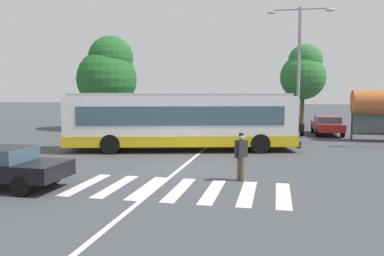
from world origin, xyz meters
TOP-DOWN VIEW (x-y plane):
  - ground_plane at (0.00, 0.00)m, footprint 160.00×160.00m
  - city_transit_bus at (-1.31, 4.66)m, footprint 12.37×5.43m
  - pedestrian_crossing_street at (2.46, -1.78)m, footprint 0.46×0.47m
  - parked_car_blue at (-3.73, 14.53)m, footprint 1.88×4.50m
  - parked_car_charcoal at (-1.03, 14.05)m, footprint 2.05×4.59m
  - parked_car_teal at (1.69, 14.06)m, footprint 1.94×4.53m
  - parked_car_black at (4.55, 14.17)m, footprint 1.98×4.55m
  - parked_car_red at (7.25, 14.00)m, footprint 1.95×4.54m
  - twin_arm_street_lamp at (5.00, 10.86)m, footprint 4.22×0.32m
  - background_tree_left at (-9.90, 14.55)m, footprint 4.88×4.88m
  - background_tree_right at (5.89, 19.99)m, footprint 3.93×3.93m
  - crosswalk_painted_stripes at (0.62, -3.47)m, footprint 7.02×3.12m
  - lane_center_line at (-0.16, 2.00)m, footprint 0.16×24.00m

SIDE VIEW (x-z plane):
  - ground_plane at x=0.00m, z-range 0.00..0.00m
  - lane_center_line at x=-0.16m, z-range 0.00..0.01m
  - crosswalk_painted_stripes at x=0.62m, z-range 0.00..0.01m
  - parked_car_blue at x=-3.73m, z-range 0.09..1.44m
  - parked_car_charcoal at x=-1.03m, z-range 0.09..1.44m
  - parked_car_teal at x=1.69m, z-range 0.09..1.44m
  - parked_car_black at x=4.55m, z-range 0.09..1.44m
  - parked_car_red at x=7.25m, z-range 0.09..1.44m
  - pedestrian_crossing_street at x=2.46m, z-range 0.11..1.83m
  - city_transit_bus at x=-1.31m, z-range 0.06..3.12m
  - background_tree_left at x=-9.90m, z-range 0.79..8.44m
  - background_tree_right at x=5.89m, z-range 1.15..8.37m
  - twin_arm_street_lamp at x=5.00m, z-range 1.00..9.52m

